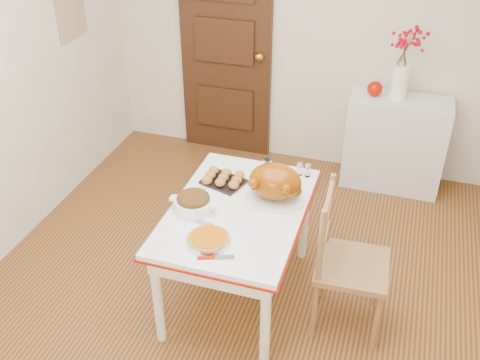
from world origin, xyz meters
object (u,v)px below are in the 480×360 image
(kitchen_table, at_px, (238,253))
(pumpkin_pie, at_px, (209,239))
(sideboard, at_px, (395,143))
(chair_oak, at_px, (353,263))
(turkey_platter, at_px, (275,183))

(kitchen_table, xyz_separation_m, pumpkin_pie, (-0.06, -0.36, 0.39))
(sideboard, bearing_deg, chair_oak, -93.92)
(sideboard, relative_size, pumpkin_pie, 3.31)
(chair_oak, distance_m, turkey_platter, 0.68)
(chair_oak, bearing_deg, pumpkin_pie, 110.74)
(sideboard, bearing_deg, turkey_platter, -113.18)
(kitchen_table, bearing_deg, pumpkin_pie, -98.75)
(kitchen_table, height_order, pumpkin_pie, pumpkin_pie)
(turkey_platter, height_order, pumpkin_pie, turkey_platter)
(sideboard, xyz_separation_m, turkey_platter, (-0.67, -1.56, 0.43))
(sideboard, distance_m, turkey_platter, 1.75)
(sideboard, relative_size, chair_oak, 0.84)
(sideboard, relative_size, kitchen_table, 0.68)
(turkey_platter, distance_m, pumpkin_pie, 0.59)
(turkey_platter, relative_size, pumpkin_pie, 1.56)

